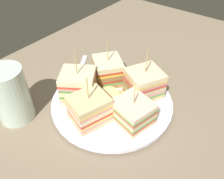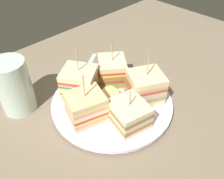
% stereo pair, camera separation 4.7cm
% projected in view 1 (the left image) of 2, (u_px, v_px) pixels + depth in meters
% --- Properties ---
extents(ground_plane, '(1.18, 0.72, 0.02)m').
position_uv_depth(ground_plane, '(112.00, 108.00, 0.51)').
color(ground_plane, '#806E58').
extents(plate, '(0.26, 0.26, 0.02)m').
position_uv_depth(plate, '(112.00, 102.00, 0.50)').
color(plate, white).
rests_on(plate, ground_plane).
extents(sandwich_wedge_0, '(0.09, 0.09, 0.11)m').
position_uv_depth(sandwich_wedge_0, '(144.00, 84.00, 0.49)').
color(sandwich_wedge_0, beige).
rests_on(sandwich_wedge_0, plate).
extents(sandwich_wedge_1, '(0.09, 0.09, 0.10)m').
position_uv_depth(sandwich_wedge_1, '(108.00, 71.00, 0.53)').
color(sandwich_wedge_1, beige).
rests_on(sandwich_wedge_1, plate).
extents(sandwich_wedge_2, '(0.09, 0.09, 0.11)m').
position_uv_depth(sandwich_wedge_2, '(79.00, 86.00, 0.48)').
color(sandwich_wedge_2, beige).
rests_on(sandwich_wedge_2, plate).
extents(sandwich_wedge_3, '(0.08, 0.08, 0.10)m').
position_uv_depth(sandwich_wedge_3, '(89.00, 109.00, 0.43)').
color(sandwich_wedge_3, beige).
rests_on(sandwich_wedge_3, plate).
extents(sandwich_wedge_4, '(0.08, 0.08, 0.08)m').
position_uv_depth(sandwich_wedge_4, '(133.00, 112.00, 0.44)').
color(sandwich_wedge_4, beige).
rests_on(sandwich_wedge_4, plate).
extents(chip_pile, '(0.07, 0.07, 0.03)m').
position_uv_depth(chip_pile, '(111.00, 96.00, 0.48)').
color(chip_pile, '#E4C370').
rests_on(chip_pile, plate).
extents(salad_garnish, '(0.07, 0.07, 0.02)m').
position_uv_depth(salad_garnish, '(138.00, 79.00, 0.54)').
color(salad_garnish, '#498B3E').
rests_on(salad_garnish, plate).
extents(spoon, '(0.13, 0.09, 0.01)m').
position_uv_depth(spoon, '(77.00, 77.00, 0.58)').
color(spoon, silver).
rests_on(spoon, ground_plane).
extents(drinking_glass, '(0.07, 0.07, 0.12)m').
position_uv_depth(drinking_glass, '(12.00, 98.00, 0.45)').
color(drinking_glass, silver).
rests_on(drinking_glass, ground_plane).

